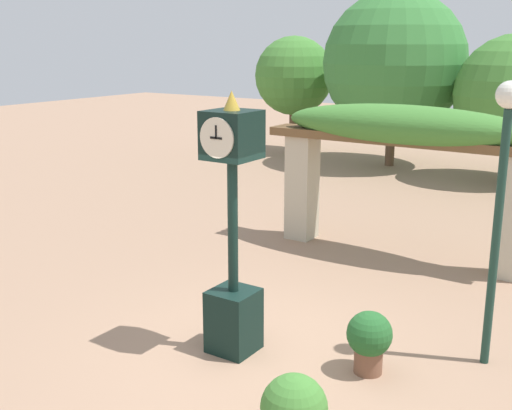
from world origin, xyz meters
name	(u,v)px	position (x,y,z in m)	size (l,w,h in m)	color
ground_plane	(258,354)	(0.00, 0.00, 0.00)	(60.00, 60.00, 0.00)	#9E7A60
pedestal_clock	(233,238)	(-0.31, -0.08, 1.47)	(0.56, 0.61, 3.21)	black
pergola	(402,143)	(0.00, 4.52, 2.05)	(5.03, 1.10, 2.70)	#BCB299
potted_plant_near_left	(369,339)	(1.32, 0.33, 0.43)	(0.53, 0.53, 0.75)	brown
potted_plant_near_right	(294,410)	(1.36, -1.45, 0.44)	(0.63, 0.63, 0.79)	#B26B4C
lamp_post	(503,172)	(2.39, 1.34, 2.34)	(0.31, 0.31, 3.35)	#19382D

